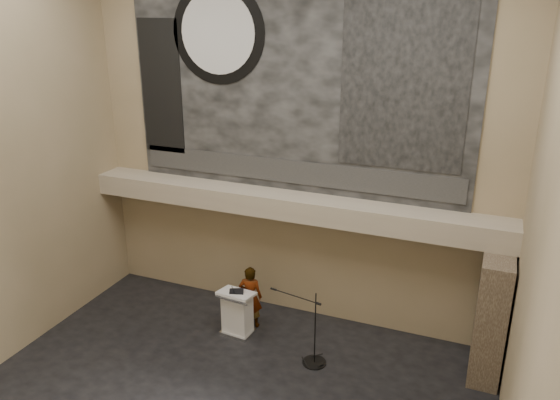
% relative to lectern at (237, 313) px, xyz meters
% --- Properties ---
extents(wall_back, '(10.00, 0.02, 8.50)m').
position_rel_lectern_xyz_m(wall_back, '(0.78, 1.53, 3.70)').
color(wall_back, '#8A7A58').
rests_on(wall_back, floor).
extents(wall_front, '(10.00, 0.02, 8.50)m').
position_rel_lectern_xyz_m(wall_front, '(0.78, -6.47, 3.70)').
color(wall_front, '#8A7A58').
rests_on(wall_front, floor).
extents(wall_right, '(0.02, 8.00, 8.50)m').
position_rel_lectern_xyz_m(wall_right, '(5.78, -2.47, 3.70)').
color(wall_right, '#8A7A58').
rests_on(wall_right, floor).
extents(soffit, '(10.00, 0.80, 0.50)m').
position_rel_lectern_xyz_m(soffit, '(0.78, 1.13, 2.40)').
color(soffit, tan).
rests_on(soffit, wall_back).
extents(sprinkler_left, '(0.04, 0.04, 0.06)m').
position_rel_lectern_xyz_m(sprinkler_left, '(-0.82, 1.08, 2.12)').
color(sprinkler_left, '#B2893D').
rests_on(sprinkler_left, soffit).
extents(sprinkler_right, '(0.04, 0.04, 0.06)m').
position_rel_lectern_xyz_m(sprinkler_right, '(2.68, 1.08, 2.12)').
color(sprinkler_right, '#B2893D').
rests_on(sprinkler_right, soffit).
extents(banner, '(8.00, 0.05, 5.00)m').
position_rel_lectern_xyz_m(banner, '(0.78, 1.50, 5.15)').
color(banner, black).
rests_on(banner, wall_back).
extents(banner_text_strip, '(7.76, 0.02, 0.55)m').
position_rel_lectern_xyz_m(banner_text_strip, '(0.78, 1.46, 3.10)').
color(banner_text_strip, '#2A2A2A').
rests_on(banner_text_strip, banner).
extents(banner_clock_rim, '(2.30, 0.02, 2.30)m').
position_rel_lectern_xyz_m(banner_clock_rim, '(-1.02, 1.46, 6.15)').
color(banner_clock_rim, black).
rests_on(banner_clock_rim, banner).
extents(banner_clock_face, '(1.84, 0.02, 1.84)m').
position_rel_lectern_xyz_m(banner_clock_face, '(-1.02, 1.44, 6.15)').
color(banner_clock_face, silver).
rests_on(banner_clock_face, banner).
extents(banner_building_print, '(2.60, 0.02, 3.60)m').
position_rel_lectern_xyz_m(banner_building_print, '(3.18, 1.46, 5.25)').
color(banner_building_print, black).
rests_on(banner_building_print, banner).
extents(banner_brick_print, '(1.10, 0.02, 3.20)m').
position_rel_lectern_xyz_m(banner_brick_print, '(-2.62, 1.46, 4.85)').
color(banner_brick_print, black).
rests_on(banner_brick_print, banner).
extents(stone_pier, '(0.60, 1.40, 2.70)m').
position_rel_lectern_xyz_m(stone_pier, '(5.43, 0.68, 0.80)').
color(stone_pier, '#45372A').
rests_on(stone_pier, floor).
extents(lectern, '(0.84, 0.63, 1.14)m').
position_rel_lectern_xyz_m(lectern, '(0.00, 0.00, 0.00)').
color(lectern, silver).
rests_on(lectern, floor).
extents(binder, '(0.40, 0.37, 0.04)m').
position_rel_lectern_xyz_m(binder, '(0.00, -0.02, 0.56)').
color(binder, black).
rests_on(binder, lectern).
extents(papers, '(0.24, 0.32, 0.00)m').
position_rel_lectern_xyz_m(papers, '(-0.13, 0.01, 0.55)').
color(papers, silver).
rests_on(papers, lectern).
extents(speaker_person, '(0.62, 0.46, 1.55)m').
position_rel_lectern_xyz_m(speaker_person, '(0.14, 0.42, 0.22)').
color(speaker_person, silver).
rests_on(speaker_person, floor).
extents(mic_stand, '(1.35, 0.52, 1.71)m').
position_rel_lectern_xyz_m(mic_stand, '(2.00, -0.39, -0.31)').
color(mic_stand, black).
rests_on(mic_stand, floor).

